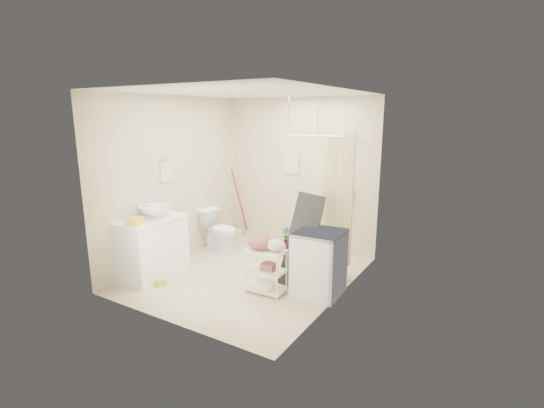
% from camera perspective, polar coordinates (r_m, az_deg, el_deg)
% --- Properties ---
extents(floor, '(3.20, 3.20, 0.00)m').
position_cam_1_polar(floor, '(5.92, -3.37, -10.13)').
color(floor, beige).
rests_on(floor, ground).
extents(ceiling, '(2.80, 3.20, 0.04)m').
position_cam_1_polar(ceiling, '(5.46, -3.74, 15.87)').
color(ceiling, silver).
rests_on(ceiling, ground).
extents(wall_back, '(2.80, 0.04, 2.60)m').
position_cam_1_polar(wall_back, '(6.90, 4.06, 4.40)').
color(wall_back, beige).
rests_on(wall_back, ground).
extents(wall_front, '(2.80, 0.04, 2.60)m').
position_cam_1_polar(wall_front, '(4.36, -15.60, -1.02)').
color(wall_front, beige).
rests_on(wall_front, ground).
extents(wall_left, '(0.04, 3.20, 2.60)m').
position_cam_1_polar(wall_left, '(6.44, -13.86, 3.45)').
color(wall_left, beige).
rests_on(wall_left, ground).
extents(wall_right, '(0.04, 3.20, 2.60)m').
position_cam_1_polar(wall_right, '(4.90, 10.05, 0.76)').
color(wall_right, beige).
rests_on(wall_right, ground).
extents(vanity, '(0.57, 1.00, 0.87)m').
position_cam_1_polar(vanity, '(5.98, -16.80, -6.00)').
color(vanity, white).
rests_on(vanity, ground).
extents(sink, '(0.57, 0.57, 0.17)m').
position_cam_1_polar(sink, '(5.88, -16.40, -1.03)').
color(sink, silver).
rests_on(sink, vanity).
extents(counter_basket, '(0.22, 0.20, 0.11)m').
position_cam_1_polar(counter_basket, '(5.56, -19.27, -2.34)').
color(counter_basket, yellow).
rests_on(counter_basket, vanity).
extents(floor_basket, '(0.28, 0.24, 0.13)m').
position_cam_1_polar(floor_basket, '(5.78, -16.00, -10.54)').
color(floor_basket, gold).
rests_on(floor_basket, ground).
extents(toilet, '(0.73, 0.46, 0.71)m').
position_cam_1_polar(toilet, '(6.88, -7.51, -3.76)').
color(toilet, white).
rests_on(toilet, ground).
extents(mop, '(0.15, 0.15, 1.32)m').
position_cam_1_polar(mop, '(7.56, -4.94, 0.19)').
color(mop, '#9F110A').
rests_on(mop, ground).
extents(potted_plant_a, '(0.19, 0.15, 0.33)m').
position_cam_1_polar(potted_plant_a, '(7.13, 2.08, -4.66)').
color(potted_plant_a, brown).
rests_on(potted_plant_a, ground).
extents(potted_plant_b, '(0.21, 0.18, 0.31)m').
position_cam_1_polar(potted_plant_b, '(6.90, 5.27, -5.41)').
color(potted_plant_b, brown).
rests_on(potted_plant_b, ground).
extents(hanging_towel, '(0.28, 0.03, 0.42)m').
position_cam_1_polar(hanging_towel, '(6.93, 2.90, 6.12)').
color(hanging_towel, beige).
rests_on(hanging_towel, wall_back).
extents(towel_ring, '(0.04, 0.22, 0.34)m').
position_cam_1_polar(towel_ring, '(6.26, -15.11, 4.70)').
color(towel_ring, '#EAD187').
rests_on(towel_ring, wall_left).
extents(tp_holder, '(0.08, 0.12, 0.14)m').
position_cam_1_polar(tp_holder, '(6.56, -13.04, -1.51)').
color(tp_holder, white).
rests_on(tp_holder, wall_left).
extents(shower, '(1.10, 1.10, 2.10)m').
position_cam_1_polar(shower, '(6.10, 8.75, 0.79)').
color(shower, white).
rests_on(shower, ground).
extents(shampoo_bottle_a, '(0.13, 0.13, 0.26)m').
position_cam_1_polar(shampoo_bottle_a, '(6.56, 8.73, 5.19)').
color(shampoo_bottle_a, silver).
rests_on(shampoo_bottle_a, shower).
extents(shampoo_bottle_b, '(0.10, 0.10, 0.17)m').
position_cam_1_polar(shampoo_bottle_b, '(6.53, 9.35, 4.69)').
color(shampoo_bottle_b, '#3651A8').
rests_on(shampoo_bottle_b, shower).
extents(washing_machine, '(0.61, 0.63, 0.85)m').
position_cam_1_polar(washing_machine, '(5.21, 6.82, -8.44)').
color(washing_machine, silver).
rests_on(washing_machine, ground).
extents(laundry_rack, '(0.52, 0.32, 0.71)m').
position_cam_1_polar(laundry_rack, '(5.23, -0.90, -9.11)').
color(laundry_rack, '#EFEACB').
rests_on(laundry_rack, ground).
extents(ironing_board, '(0.39, 0.17, 1.33)m').
position_cam_1_polar(ironing_board, '(5.29, 4.29, -5.28)').
color(ironing_board, black).
rests_on(ironing_board, ground).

